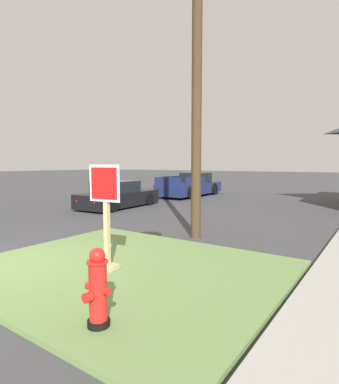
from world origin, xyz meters
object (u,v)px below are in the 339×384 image
parked_sedan_black (118,196)px  utility_pole (197,45)px  manhole_cover (150,234)px  fire_hydrant (98,289)px  pickup_truck_navy (191,186)px  stop_sign (106,221)px

parked_sedan_black → utility_pole: 8.31m
manhole_cover → parked_sedan_black: bearing=142.5°
fire_hydrant → pickup_truck_navy: bearing=116.9°
pickup_truck_navy → utility_pole: bearing=-58.5°
pickup_truck_navy → parked_sedan_black: bearing=-91.1°
fire_hydrant → parked_sedan_black: 11.19m
manhole_cover → utility_pole: utility_pole is taller
stop_sign → utility_pole: size_ratio=0.20×
stop_sign → pickup_truck_navy: 14.48m
stop_sign → utility_pole: utility_pole is taller
stop_sign → parked_sedan_black: (-6.15, 6.68, -0.46)m
manhole_cover → pickup_truck_navy: 11.21m
fire_hydrant → stop_sign: (-1.44, 1.54, 0.46)m
manhole_cover → pickup_truck_navy: bearing=114.7°
fire_hydrant → parked_sedan_black: (-7.59, 8.22, -0.00)m
manhole_cover → utility_pole: bearing=19.9°
fire_hydrant → manhole_cover: (-2.78, 4.53, -0.53)m
fire_hydrant → pickup_truck_navy: (-7.46, 14.70, 0.07)m
stop_sign → pickup_truck_navy: bearing=114.6°
manhole_cover → stop_sign: bearing=-65.9°
manhole_cover → pickup_truck_navy: pickup_truck_navy is taller
utility_pole → stop_sign: bearing=-88.9°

